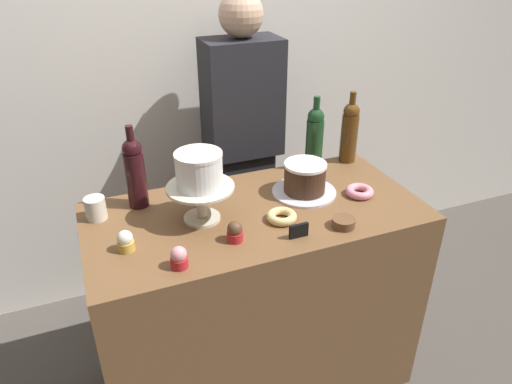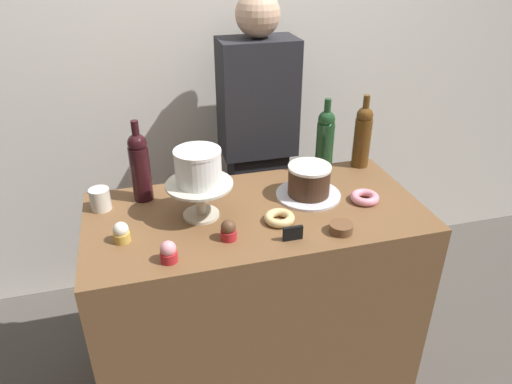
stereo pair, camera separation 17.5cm
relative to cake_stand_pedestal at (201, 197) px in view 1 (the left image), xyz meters
name	(u,v)px [view 1 (the left image)]	position (x,y,z in m)	size (l,w,h in m)	color
ground_plane	(256,372)	(0.21, -0.02, -0.98)	(12.00, 12.00, 0.00)	#4C4742
back_wall	(189,52)	(0.21, 0.87, 0.32)	(6.00, 0.05, 2.60)	silver
display_counter	(256,300)	(0.21, -0.02, -0.54)	(1.28, 0.62, 0.89)	brown
cake_stand_pedestal	(201,197)	(0.00, 0.00, 0.00)	(0.24, 0.24, 0.14)	beige
white_layer_cake	(199,170)	(0.00, 0.00, 0.11)	(0.17, 0.17, 0.13)	white
silver_serving_platter	(304,192)	(0.44, 0.04, -0.09)	(0.26, 0.26, 0.01)	silver
chocolate_round_cake	(305,177)	(0.44, 0.04, -0.02)	(0.17, 0.17, 0.12)	#3D2619
wine_bottle_dark_red	(135,172)	(-0.20, 0.19, 0.05)	(0.08, 0.08, 0.33)	black
wine_bottle_amber	(350,131)	(0.76, 0.25, 0.05)	(0.08, 0.08, 0.33)	#5B3814
wine_bottle_green	(315,137)	(0.58, 0.24, 0.05)	(0.08, 0.08, 0.33)	#193D1E
cupcake_chocolate	(235,232)	(0.07, -0.17, -0.06)	(0.06, 0.06, 0.07)	red
cupcake_strawberry	(179,258)	(-0.14, -0.25, -0.06)	(0.06, 0.06, 0.07)	red
cupcake_vanilla	(125,241)	(-0.29, -0.09, -0.06)	(0.06, 0.06, 0.07)	gold
donut_glazed	(282,216)	(0.27, -0.11, -0.08)	(0.11, 0.11, 0.03)	#E0C17F
donut_pink	(360,192)	(0.64, -0.06, -0.08)	(0.11, 0.11, 0.03)	pink
cookie_stack	(343,223)	(0.46, -0.23, -0.08)	(0.08, 0.08, 0.03)	brown
price_sign_chalkboard	(299,231)	(0.28, -0.24, -0.07)	(0.07, 0.01, 0.05)	black
coffee_cup_ceramic	(96,208)	(-0.36, 0.15, -0.05)	(0.08, 0.08, 0.08)	silver
barista_figure	(243,153)	(0.38, 0.60, -0.14)	(0.36, 0.22, 1.60)	black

